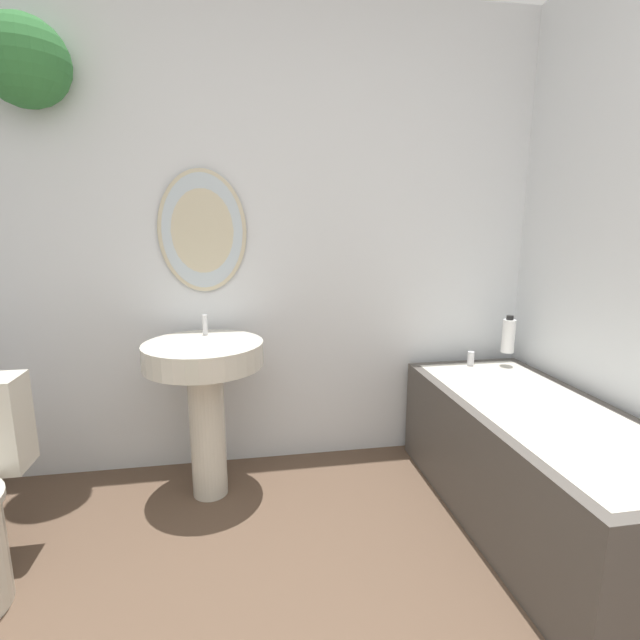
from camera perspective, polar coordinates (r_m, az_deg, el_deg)
wall_back at (r=2.44m, az=-9.02°, el=11.43°), size 2.96×0.37×2.40m
pedestal_sink at (r=2.24m, az=-13.95°, el=-7.39°), size 0.55×0.55×0.86m
bathtub at (r=2.29m, az=25.16°, el=-15.72°), size 0.65×1.46×0.61m
shampoo_bottle at (r=2.72m, az=22.19°, el=-1.76°), size 0.07×0.07×0.20m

